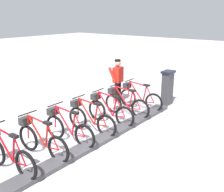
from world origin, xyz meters
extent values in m
plane|color=silver|center=(0.00, 0.00, 0.00)|extent=(60.00, 60.00, 0.00)
cube|color=#47474C|center=(0.00, 0.00, 0.05)|extent=(0.44, 6.86, 0.10)
cube|color=#38383D|center=(0.05, -3.87, 0.60)|extent=(0.28, 0.44, 1.20)
cube|color=#194C8C|center=(0.20, -3.87, 0.95)|extent=(0.03, 0.30, 0.40)
cube|color=black|center=(0.05, -3.87, 1.24)|extent=(0.36, 0.52, 0.08)
torus|color=black|center=(0.03, -2.85, 0.33)|extent=(0.67, 0.10, 0.67)
torus|color=black|center=(1.07, -2.81, 0.33)|extent=(0.67, 0.10, 0.67)
cylinder|color=red|center=(0.73, -2.82, 0.61)|extent=(0.60, 0.07, 0.70)
cylinder|color=red|center=(0.39, -2.84, 0.58)|extent=(0.16, 0.05, 0.61)
cylinder|color=red|center=(0.67, -2.82, 0.92)|extent=(0.69, 0.07, 0.11)
cylinder|color=red|center=(0.24, -2.84, 0.31)|extent=(0.43, 0.05, 0.09)
cylinder|color=red|center=(0.18, -2.84, 0.61)|extent=(0.33, 0.05, 0.56)
cylinder|color=red|center=(1.04, -2.81, 0.64)|extent=(0.10, 0.04, 0.62)
cube|color=black|center=(0.33, -2.84, 0.91)|extent=(0.22, 0.11, 0.06)
cylinder|color=black|center=(1.01, -2.81, 1.00)|extent=(0.05, 0.54, 0.03)
cube|color=#2D2D2D|center=(1.12, -2.81, 0.78)|extent=(0.21, 0.29, 0.18)
torus|color=black|center=(0.03, -1.98, 0.33)|extent=(0.67, 0.10, 0.67)
torus|color=black|center=(1.07, -1.94, 0.33)|extent=(0.67, 0.10, 0.67)
cylinder|color=red|center=(0.73, -1.96, 0.61)|extent=(0.60, 0.07, 0.70)
cylinder|color=red|center=(0.39, -1.97, 0.58)|extent=(0.16, 0.05, 0.61)
cylinder|color=red|center=(0.67, -1.96, 0.92)|extent=(0.69, 0.07, 0.11)
cylinder|color=red|center=(0.24, -1.98, 0.31)|extent=(0.43, 0.05, 0.09)
cylinder|color=red|center=(0.18, -1.98, 0.61)|extent=(0.33, 0.05, 0.56)
cylinder|color=red|center=(1.04, -1.94, 0.64)|extent=(0.10, 0.04, 0.62)
cube|color=black|center=(0.33, -1.97, 0.91)|extent=(0.22, 0.11, 0.06)
cylinder|color=black|center=(1.01, -1.95, 1.00)|extent=(0.05, 0.54, 0.03)
cube|color=#2D2D2D|center=(1.12, -1.94, 0.78)|extent=(0.21, 0.29, 0.18)
torus|color=black|center=(0.03, -1.12, 0.33)|extent=(0.67, 0.10, 0.67)
torus|color=black|center=(1.07, -1.08, 0.33)|extent=(0.67, 0.10, 0.67)
cylinder|color=red|center=(0.73, -1.09, 0.61)|extent=(0.60, 0.07, 0.70)
cylinder|color=red|center=(0.39, -1.10, 0.58)|extent=(0.16, 0.05, 0.61)
cylinder|color=red|center=(0.67, -1.09, 0.92)|extent=(0.69, 0.07, 0.11)
cylinder|color=red|center=(0.24, -1.11, 0.31)|extent=(0.43, 0.05, 0.09)
cylinder|color=red|center=(0.18, -1.11, 0.61)|extent=(0.33, 0.05, 0.56)
cylinder|color=red|center=(1.04, -1.08, 0.64)|extent=(0.10, 0.04, 0.62)
cube|color=black|center=(0.33, -1.11, 0.91)|extent=(0.22, 0.11, 0.06)
cylinder|color=black|center=(1.01, -1.08, 1.00)|extent=(0.05, 0.54, 0.03)
cube|color=#2D2D2D|center=(1.12, -1.08, 0.78)|extent=(0.21, 0.29, 0.18)
torus|color=black|center=(0.03, -0.25, 0.33)|extent=(0.67, 0.10, 0.67)
torus|color=black|center=(1.07, -0.21, 0.33)|extent=(0.67, 0.10, 0.67)
cylinder|color=red|center=(0.73, -0.23, 0.61)|extent=(0.60, 0.07, 0.70)
cylinder|color=red|center=(0.39, -0.24, 0.58)|extent=(0.16, 0.05, 0.61)
cylinder|color=red|center=(0.67, -0.23, 0.92)|extent=(0.69, 0.07, 0.11)
cylinder|color=red|center=(0.24, -0.25, 0.31)|extent=(0.43, 0.05, 0.09)
cylinder|color=red|center=(0.18, -0.25, 0.61)|extent=(0.33, 0.05, 0.56)
cylinder|color=red|center=(1.04, -0.21, 0.64)|extent=(0.10, 0.04, 0.62)
cube|color=black|center=(0.33, -0.24, 0.91)|extent=(0.22, 0.11, 0.06)
cylinder|color=black|center=(1.01, -0.21, 1.00)|extent=(0.05, 0.54, 0.03)
cube|color=#2D2D2D|center=(1.12, -0.21, 0.78)|extent=(0.21, 0.29, 0.18)
torus|color=black|center=(0.03, 0.61, 0.33)|extent=(0.67, 0.10, 0.67)
torus|color=black|center=(1.07, 0.65, 0.33)|extent=(0.67, 0.10, 0.67)
cylinder|color=red|center=(0.73, 0.64, 0.61)|extent=(0.60, 0.07, 0.70)
cylinder|color=red|center=(0.39, 0.63, 0.58)|extent=(0.16, 0.05, 0.61)
cylinder|color=red|center=(0.67, 0.64, 0.92)|extent=(0.69, 0.07, 0.11)
cylinder|color=red|center=(0.24, 0.62, 0.31)|extent=(0.43, 0.05, 0.09)
cylinder|color=red|center=(0.18, 0.62, 0.61)|extent=(0.33, 0.05, 0.56)
cylinder|color=red|center=(1.04, 0.65, 0.64)|extent=(0.10, 0.04, 0.62)
cube|color=black|center=(0.33, 0.62, 0.91)|extent=(0.22, 0.11, 0.06)
cylinder|color=black|center=(1.01, 0.65, 1.00)|extent=(0.05, 0.54, 0.03)
cube|color=#2D2D2D|center=(1.12, 0.66, 0.78)|extent=(0.21, 0.29, 0.18)
torus|color=black|center=(0.03, 1.48, 0.33)|extent=(0.67, 0.10, 0.67)
torus|color=black|center=(1.07, 1.52, 0.33)|extent=(0.67, 0.10, 0.67)
cylinder|color=red|center=(0.73, 1.51, 0.61)|extent=(0.60, 0.07, 0.70)
cylinder|color=red|center=(0.39, 1.49, 0.58)|extent=(0.16, 0.05, 0.61)
cylinder|color=red|center=(0.67, 1.50, 0.92)|extent=(0.69, 0.07, 0.11)
cylinder|color=red|center=(0.24, 1.49, 0.31)|extent=(0.43, 0.05, 0.09)
cylinder|color=red|center=(0.18, 1.48, 0.61)|extent=(0.33, 0.05, 0.56)
cylinder|color=red|center=(1.04, 1.52, 0.64)|extent=(0.10, 0.04, 0.62)
cube|color=black|center=(0.33, 1.49, 0.91)|extent=(0.22, 0.11, 0.06)
cylinder|color=black|center=(1.01, 1.52, 1.00)|extent=(0.05, 0.54, 0.03)
cube|color=#2D2D2D|center=(1.12, 1.52, 0.78)|extent=(0.21, 0.29, 0.18)
torus|color=black|center=(0.03, 2.34, 0.33)|extent=(0.67, 0.10, 0.67)
cylinder|color=red|center=(0.73, 2.37, 0.61)|extent=(0.60, 0.07, 0.70)
cylinder|color=red|center=(0.39, 2.36, 0.58)|extent=(0.16, 0.05, 0.61)
cylinder|color=red|center=(0.67, 2.37, 0.92)|extent=(0.69, 0.07, 0.11)
cylinder|color=red|center=(0.24, 2.35, 0.31)|extent=(0.43, 0.05, 0.09)
cylinder|color=red|center=(0.18, 2.35, 0.61)|extent=(0.33, 0.05, 0.56)
cube|color=black|center=(0.33, 2.35, 0.91)|extent=(0.22, 0.11, 0.06)
cube|color=white|center=(1.65, -2.79, 0.05)|extent=(0.27, 0.15, 0.10)
cube|color=white|center=(1.56, -3.02, 0.05)|extent=(0.27, 0.15, 0.10)
cylinder|color=black|center=(1.59, -2.81, 0.43)|extent=(0.15, 0.15, 0.82)
cylinder|color=black|center=(1.62, -3.00, 0.43)|extent=(0.15, 0.15, 0.82)
cube|color=red|center=(1.61, -2.91, 1.10)|extent=(0.32, 0.43, 0.56)
cylinder|color=red|center=(1.67, -2.63, 1.13)|extent=(0.35, 0.15, 0.57)
cylinder|color=red|center=(1.74, -3.15, 1.13)|extent=(0.35, 0.15, 0.57)
sphere|color=tan|center=(1.61, -2.91, 1.53)|extent=(0.22, 0.22, 0.22)
cylinder|color=black|center=(1.63, -2.90, 1.63)|extent=(0.22, 0.22, 0.06)
camera|label=1|loc=(-4.40, 5.20, 3.31)|focal=44.55mm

